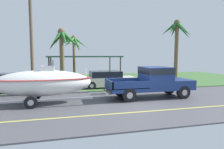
# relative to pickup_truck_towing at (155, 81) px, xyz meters

# --- Properties ---
(ground) EXTENTS (36.00, 22.00, 0.11)m
(ground) POSITION_rel_pickup_truck_towing_xyz_m (-1.52, 7.29, -1.07)
(ground) COLOR #4C4C51
(pickup_truck_towing) EXTENTS (5.59, 1.98, 1.94)m
(pickup_truck_towing) POSITION_rel_pickup_truck_towing_xyz_m (0.00, 0.00, 0.00)
(pickup_truck_towing) COLOR navy
(pickup_truck_towing) RESTS_ON ground
(boat_on_trailer) EXTENTS (6.43, 2.16, 2.40)m
(boat_on_trailer) POSITION_rel_pickup_truck_towing_xyz_m (-6.71, -0.00, 0.09)
(boat_on_trailer) COLOR gray
(boat_on_trailer) RESTS_ON ground
(parked_sedan_near) EXTENTS (4.39, 1.81, 1.38)m
(parked_sedan_near) POSITION_rel_pickup_truck_towing_xyz_m (-9.23, 4.17, -0.39)
(parked_sedan_near) COLOR black
(parked_sedan_near) RESTS_ON ground
(parked_sedan_far) EXTENTS (4.44, 1.91, 1.38)m
(parked_sedan_far) POSITION_rel_pickup_truck_towing_xyz_m (-1.98, 4.59, -0.39)
(parked_sedan_far) COLOR beige
(parked_sedan_far) RESTS_ON ground
(carport_awning) EXTENTS (7.49, 4.96, 2.62)m
(carport_awning) POSITION_rel_pickup_truck_towing_xyz_m (-3.25, 10.38, 1.44)
(carport_awning) COLOR #4C4238
(carport_awning) RESTS_ON ground
(palm_tree_near_left) EXTENTS (3.55, 3.52, 5.12)m
(palm_tree_near_left) POSITION_rel_pickup_truck_towing_xyz_m (-4.10, 13.43, 2.76)
(palm_tree_near_left) COLOR brown
(palm_tree_near_left) RESTS_ON ground
(palm_tree_near_right) EXTENTS (3.05, 3.10, 5.04)m
(palm_tree_near_right) POSITION_rel_pickup_truck_towing_xyz_m (-5.48, 6.81, 2.72)
(palm_tree_near_right) COLOR brown
(palm_tree_near_right) RESTS_ON ground
(palm_tree_mid) EXTENTS (3.27, 3.42, 6.05)m
(palm_tree_mid) POSITION_rel_pickup_truck_towing_xyz_m (5.12, 5.68, 3.52)
(palm_tree_mid) COLOR brown
(palm_tree_mid) RESTS_ON ground
(utility_pole) EXTENTS (0.24, 1.80, 7.39)m
(utility_pole) POSITION_rel_pickup_truck_towing_xyz_m (-7.67, 3.86, 2.78)
(utility_pole) COLOR brown
(utility_pole) RESTS_ON ground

